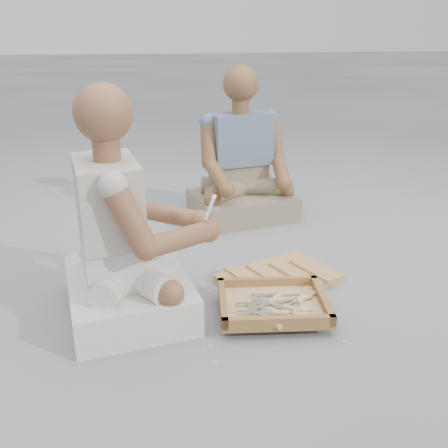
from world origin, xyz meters
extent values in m
plane|color=gray|center=(0.00, 0.00, 0.00)|extent=(60.00, 60.00, 0.00)
cube|color=olive|center=(0.24, 0.12, 0.02)|extent=(0.64, 0.54, 0.04)
cube|color=brown|center=(0.11, -0.18, 0.04)|extent=(0.52, 0.44, 0.01)
cube|color=brown|center=(0.14, -0.01, 0.07)|extent=(0.46, 0.11, 0.05)
cube|color=brown|center=(0.08, -0.34, 0.07)|extent=(0.46, 0.11, 0.05)
cube|color=brown|center=(0.33, -0.21, 0.07)|extent=(0.09, 0.37, 0.05)
cube|color=brown|center=(-0.10, -0.14, 0.07)|extent=(0.09, 0.37, 0.05)
cube|color=tan|center=(0.11, -0.18, 0.05)|extent=(0.46, 0.38, 0.01)
cube|color=silver|center=(0.02, -0.17, 0.07)|extent=(0.15, 0.02, 0.00)
cylinder|color=tan|center=(0.13, -0.17, 0.07)|extent=(0.07, 0.02, 0.02)
cube|color=silver|center=(0.15, -0.18, 0.07)|extent=(0.15, 0.02, 0.00)
cylinder|color=tan|center=(0.26, -0.17, 0.07)|extent=(0.07, 0.03, 0.02)
cube|color=silver|center=(0.09, -0.17, 0.07)|extent=(0.12, 0.12, 0.00)
cylinder|color=tan|center=(0.17, -0.25, 0.07)|extent=(0.06, 0.07, 0.02)
cube|color=silver|center=(0.11, -0.24, 0.06)|extent=(0.15, 0.04, 0.00)
cylinder|color=tan|center=(0.22, -0.26, 0.06)|extent=(0.07, 0.03, 0.02)
cube|color=silver|center=(0.03, -0.23, 0.06)|extent=(0.07, 0.14, 0.00)
cylinder|color=tan|center=(0.07, -0.33, 0.06)|extent=(0.05, 0.07, 0.02)
cube|color=silver|center=(0.11, -0.11, 0.07)|extent=(0.15, 0.03, 0.00)
cylinder|color=tan|center=(0.22, -0.12, 0.07)|extent=(0.07, 0.03, 0.02)
cube|color=silver|center=(0.05, -0.20, 0.07)|extent=(0.13, 0.09, 0.00)
cylinder|color=tan|center=(0.15, -0.14, 0.07)|extent=(0.07, 0.06, 0.02)
cube|color=silver|center=(0.16, -0.26, 0.07)|extent=(0.12, 0.11, 0.00)
cylinder|color=tan|center=(0.24, -0.18, 0.07)|extent=(0.07, 0.06, 0.02)
cube|color=silver|center=(0.01, -0.25, 0.08)|extent=(0.15, 0.06, 0.00)
cylinder|color=tan|center=(0.11, -0.28, 0.08)|extent=(0.07, 0.04, 0.02)
cube|color=silver|center=(0.12, -0.22, 0.07)|extent=(0.09, 0.13, 0.00)
cylinder|color=tan|center=(0.18, -0.31, 0.07)|extent=(0.06, 0.07, 0.02)
cube|color=silver|center=(0.22, -0.18, 0.07)|extent=(0.14, 0.07, 0.00)
cylinder|color=tan|center=(0.32, -0.14, 0.07)|extent=(0.07, 0.05, 0.02)
cube|color=silver|center=(0.08, -0.24, 0.06)|extent=(0.12, 0.11, 0.00)
cylinder|color=tan|center=(0.16, -0.31, 0.06)|extent=(0.07, 0.06, 0.02)
cube|color=tan|center=(0.39, -0.24, 0.00)|extent=(0.02, 0.02, 0.00)
cube|color=tan|center=(0.00, -0.27, 0.00)|extent=(0.02, 0.02, 0.00)
cube|color=tan|center=(-0.20, -0.34, 0.00)|extent=(0.02, 0.02, 0.00)
cube|color=tan|center=(-0.21, 0.09, 0.00)|extent=(0.02, 0.02, 0.00)
cube|color=tan|center=(0.36, 0.21, 0.00)|extent=(0.02, 0.02, 0.00)
cube|color=tan|center=(0.00, -0.17, 0.00)|extent=(0.02, 0.02, 0.00)
cube|color=tan|center=(-0.20, -0.45, 0.00)|extent=(0.02, 0.02, 0.00)
cube|color=tan|center=(-0.07, 0.01, 0.00)|extent=(0.02, 0.02, 0.00)
cube|color=tan|center=(-0.07, -0.16, 0.00)|extent=(0.02, 0.02, 0.00)
cube|color=tan|center=(-0.12, 0.09, 0.00)|extent=(0.02, 0.02, 0.00)
cube|color=tan|center=(0.33, -0.44, 0.00)|extent=(0.02, 0.02, 0.00)
cube|color=silver|center=(-0.50, 0.01, 0.08)|extent=(0.57, 0.69, 0.16)
cube|color=silver|center=(-0.56, 0.01, 0.26)|extent=(0.26, 0.37, 0.20)
cube|color=#B1A99C|center=(-0.55, 0.01, 0.53)|extent=(0.28, 0.42, 0.33)
sphere|color=brown|center=(-0.54, 0.01, 0.88)|extent=(0.23, 0.23, 0.23)
sphere|color=brown|center=(-0.16, 0.12, 0.36)|extent=(0.10, 0.10, 0.10)
sphere|color=brown|center=(-0.14, -0.01, 0.36)|extent=(0.10, 0.10, 0.10)
cube|color=gray|center=(0.30, 1.08, 0.08)|extent=(0.70, 0.59, 0.16)
cube|color=gray|center=(0.29, 1.15, 0.26)|extent=(0.38, 0.27, 0.20)
cube|color=slate|center=(0.30, 1.14, 0.52)|extent=(0.42, 0.30, 0.33)
sphere|color=brown|center=(0.30, 1.13, 0.87)|extent=(0.23, 0.23, 0.23)
sphere|color=brown|center=(0.53, 0.90, 0.27)|extent=(0.10, 0.10, 0.10)
sphere|color=brown|center=(0.14, 0.84, 0.27)|extent=(0.10, 0.10, 0.10)
cube|color=white|center=(-0.13, -0.01, 0.47)|extent=(0.06, 0.06, 0.11)
cube|color=black|center=(-0.13, -0.01, 0.48)|extent=(0.03, 0.04, 0.03)
camera|label=1|loc=(-0.52, -1.98, 1.16)|focal=40.00mm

